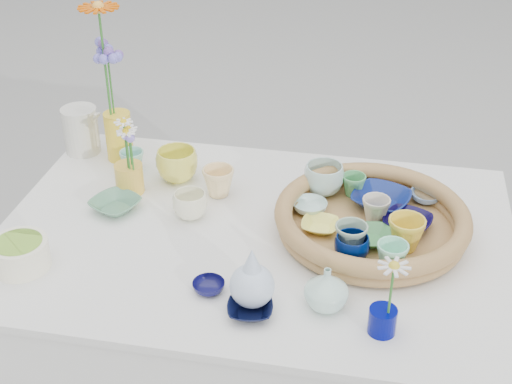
# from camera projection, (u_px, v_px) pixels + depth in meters

# --- Properties ---
(wicker_tray) EXTENTS (0.47, 0.47, 0.08)m
(wicker_tray) POSITION_uv_depth(u_px,v_px,m) (372.00, 221.00, 1.73)
(wicker_tray) COLOR brown
(wicker_tray) RESTS_ON display_table
(tray_ceramic_0) EXTENTS (0.18, 0.18, 0.04)m
(tray_ceramic_0) POSITION_uv_depth(u_px,v_px,m) (381.00, 200.00, 1.81)
(tray_ceramic_0) COLOR navy
(tray_ceramic_0) RESTS_ON wicker_tray
(tray_ceramic_1) EXTENTS (0.15, 0.15, 0.03)m
(tray_ceramic_1) POSITION_uv_depth(u_px,v_px,m) (407.00, 222.00, 1.73)
(tray_ceramic_1) COLOR black
(tray_ceramic_1) RESTS_ON wicker_tray
(tray_ceramic_2) EXTENTS (0.11, 0.11, 0.08)m
(tray_ceramic_2) POSITION_uv_depth(u_px,v_px,m) (406.00, 234.00, 1.64)
(tray_ceramic_2) COLOR yellow
(tray_ceramic_2) RESTS_ON wicker_tray
(tray_ceramic_3) EXTENTS (0.13, 0.13, 0.03)m
(tray_ceramic_3) POSITION_uv_depth(u_px,v_px,m) (372.00, 237.00, 1.68)
(tray_ceramic_3) COLOR #4A9858
(tray_ceramic_3) RESTS_ON wicker_tray
(tray_ceramic_4) EXTENTS (0.09, 0.09, 0.07)m
(tray_ceramic_4) POSITION_uv_depth(u_px,v_px,m) (351.00, 238.00, 1.64)
(tray_ceramic_4) COLOR #90B093
(tray_ceramic_4) RESTS_ON wicker_tray
(tray_ceramic_5) EXTENTS (0.10, 0.10, 0.03)m
(tray_ceramic_5) POSITION_uv_depth(u_px,v_px,m) (310.00, 207.00, 1.79)
(tray_ceramic_5) COLOR silver
(tray_ceramic_5) RESTS_ON wicker_tray
(tray_ceramic_6) EXTENTS (0.14, 0.14, 0.08)m
(tray_ceramic_6) POSITION_uv_depth(u_px,v_px,m) (324.00, 179.00, 1.85)
(tray_ceramic_6) COLOR #ABCEC8
(tray_ceramic_6) RESTS_ON wicker_tray
(tray_ceramic_7) EXTENTS (0.09, 0.09, 0.06)m
(tray_ceramic_7) POSITION_uv_depth(u_px,v_px,m) (376.00, 210.00, 1.74)
(tray_ceramic_7) COLOR beige
(tray_ceramic_7) RESTS_ON wicker_tray
(tray_ceramic_8) EXTENTS (0.11, 0.11, 0.03)m
(tray_ceramic_8) POSITION_uv_depth(u_px,v_px,m) (426.00, 196.00, 1.83)
(tray_ceramic_8) COLOR #88B7FE
(tray_ceramic_8) RESTS_ON wicker_tray
(tray_ceramic_9) EXTENTS (0.08, 0.08, 0.06)m
(tray_ceramic_9) POSITION_uv_depth(u_px,v_px,m) (352.00, 248.00, 1.61)
(tray_ceramic_9) COLOR #001148
(tray_ceramic_9) RESTS_ON wicker_tray
(tray_ceramic_10) EXTENTS (0.10, 0.10, 0.02)m
(tray_ceramic_10) POSITION_uv_depth(u_px,v_px,m) (320.00, 226.00, 1.72)
(tray_ceramic_10) COLOR #FBF866
(tray_ceramic_10) RESTS_ON wicker_tray
(tray_ceramic_11) EXTENTS (0.09, 0.09, 0.07)m
(tray_ceramic_11) POSITION_uv_depth(u_px,v_px,m) (392.00, 257.00, 1.58)
(tray_ceramic_11) COLOR #8EE7C1
(tray_ceramic_11) RESTS_ON wicker_tray
(tray_ceramic_12) EXTENTS (0.08, 0.08, 0.06)m
(tray_ceramic_12) POSITION_uv_depth(u_px,v_px,m) (354.00, 185.00, 1.85)
(tray_ceramic_12) COLOR #52A663
(tray_ceramic_12) RESTS_ON wicker_tray
(loose_ceramic_0) EXTENTS (0.15, 0.15, 0.09)m
(loose_ceramic_0) POSITION_uv_depth(u_px,v_px,m) (177.00, 165.00, 1.95)
(loose_ceramic_0) COLOR #E5E04F
(loose_ceramic_0) RESTS_ON display_table
(loose_ceramic_1) EXTENTS (0.10, 0.10, 0.08)m
(loose_ceramic_1) POSITION_uv_depth(u_px,v_px,m) (218.00, 182.00, 1.88)
(loose_ceramic_1) COLOR #FFDB96
(loose_ceramic_1) RESTS_ON display_table
(loose_ceramic_2) EXTENTS (0.16, 0.16, 0.03)m
(loose_ceramic_2) POSITION_uv_depth(u_px,v_px,m) (115.00, 205.00, 1.83)
(loose_ceramic_2) COLOR #59906F
(loose_ceramic_2) RESTS_ON display_table
(loose_ceramic_3) EXTENTS (0.10, 0.10, 0.07)m
(loose_ceramic_3) POSITION_uv_depth(u_px,v_px,m) (190.00, 205.00, 1.79)
(loose_ceramic_3) COLOR #F3F1C9
(loose_ceramic_3) RESTS_ON display_table
(loose_ceramic_4) EXTENTS (0.08, 0.08, 0.02)m
(loose_ceramic_4) POSITION_uv_depth(u_px,v_px,m) (209.00, 287.00, 1.55)
(loose_ceramic_4) COLOR #0D0C41
(loose_ceramic_4) RESTS_ON display_table
(loose_ceramic_5) EXTENTS (0.08, 0.08, 0.06)m
(loose_ceramic_5) POSITION_uv_depth(u_px,v_px,m) (132.00, 161.00, 1.99)
(loose_ceramic_5) COLOR #86CCBC
(loose_ceramic_5) RESTS_ON display_table
(loose_ceramic_6) EXTENTS (0.11, 0.11, 0.02)m
(loose_ceramic_6) POSITION_uv_depth(u_px,v_px,m) (250.00, 309.00, 1.49)
(loose_ceramic_6) COLOR black
(loose_ceramic_6) RESTS_ON display_table
(fluted_bowl) EXTENTS (0.17, 0.17, 0.07)m
(fluted_bowl) POSITION_uv_depth(u_px,v_px,m) (20.00, 254.00, 1.62)
(fluted_bowl) COLOR white
(fluted_bowl) RESTS_ON display_table
(bud_vase_paleblue) EXTENTS (0.11, 0.11, 0.15)m
(bud_vase_paleblue) POSITION_uv_depth(u_px,v_px,m) (252.00, 276.00, 1.49)
(bud_vase_paleblue) COLOR silver
(bud_vase_paleblue) RESTS_ON display_table
(bud_vase_seafoam) EXTENTS (0.10, 0.10, 0.10)m
(bud_vase_seafoam) POSITION_uv_depth(u_px,v_px,m) (326.00, 288.00, 1.49)
(bud_vase_seafoam) COLOR silver
(bud_vase_seafoam) RESTS_ON display_table
(bud_vase_cobalt) EXTENTS (0.06, 0.06, 0.06)m
(bud_vase_cobalt) POSITION_uv_depth(u_px,v_px,m) (382.00, 321.00, 1.44)
(bud_vase_cobalt) COLOR #00066C
(bud_vase_cobalt) RESTS_ON display_table
(single_daisy) EXTENTS (0.09, 0.09, 0.13)m
(single_daisy) POSITION_uv_depth(u_px,v_px,m) (391.00, 290.00, 1.38)
(single_daisy) COLOR silver
(single_daisy) RESTS_ON bud_vase_cobalt
(tall_vase_yellow) EXTENTS (0.09, 0.09, 0.14)m
(tall_vase_yellow) POSITION_uv_depth(u_px,v_px,m) (119.00, 136.00, 2.04)
(tall_vase_yellow) COLOR yellow
(tall_vase_yellow) RESTS_ON display_table
(gerbera) EXTENTS (0.16, 0.16, 0.32)m
(gerbera) POSITION_uv_depth(u_px,v_px,m) (105.00, 63.00, 1.91)
(gerbera) COLOR #D95502
(gerbera) RESTS_ON tall_vase_yellow
(hydrangea) EXTENTS (0.09, 0.09, 0.25)m
(hydrangea) POSITION_uv_depth(u_px,v_px,m) (111.00, 84.00, 1.95)
(hydrangea) COLOR #7350B0
(hydrangea) RESTS_ON tall_vase_yellow
(white_pitcher) EXTENTS (0.17, 0.14, 0.14)m
(white_pitcher) POSITION_uv_depth(u_px,v_px,m) (81.00, 130.00, 2.07)
(white_pitcher) COLOR silver
(white_pitcher) RESTS_ON display_table
(daisy_cup) EXTENTS (0.09, 0.09, 0.08)m
(daisy_cup) POSITION_uv_depth(u_px,v_px,m) (129.00, 178.00, 1.89)
(daisy_cup) COLOR gold
(daisy_cup) RESTS_ON display_table
(daisy_posy) EXTENTS (0.08, 0.08, 0.15)m
(daisy_posy) POSITION_uv_depth(u_px,v_px,m) (128.00, 143.00, 1.82)
(daisy_posy) COLOR white
(daisy_posy) RESTS_ON daisy_cup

